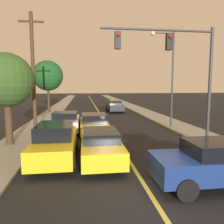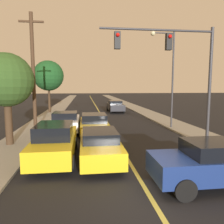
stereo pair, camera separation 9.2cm
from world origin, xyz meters
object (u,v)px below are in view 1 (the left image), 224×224
at_px(car_near_lane_front, 100,144).
at_px(car_crossing_right, 209,163).
at_px(utility_pole_left, 33,73).
at_px(streetlamp_right, 168,67).
at_px(tree_left_near, 6,80).
at_px(car_outer_lane_front, 56,141).
at_px(traffic_signal_mast, 177,60).
at_px(car_outer_lane_second, 65,122).
at_px(car_far_oncoming, 115,106).
at_px(tree_left_far, 48,76).
at_px(car_near_lane_second, 94,124).

relative_size(car_near_lane_front, car_crossing_right, 1.27).
bearing_deg(utility_pole_left, streetlamp_right, 9.96).
height_order(car_crossing_right, tree_left_near, tree_left_near).
distance_m(car_outer_lane_front, traffic_signal_mast, 7.87).
xyz_separation_m(car_outer_lane_front, utility_pole_left, (-1.94, 4.89, 3.50)).
bearing_deg(utility_pole_left, tree_left_near, -114.33).
distance_m(car_outer_lane_second, car_crossing_right, 11.24).
distance_m(car_far_oncoming, streetlamp_right, 13.02).
bearing_deg(tree_left_far, traffic_signal_mast, -60.47).
height_order(car_crossing_right, traffic_signal_mast, traffic_signal_mast).
bearing_deg(car_outer_lane_second, car_near_lane_second, -20.37).
bearing_deg(traffic_signal_mast, streetlamp_right, 73.42).
bearing_deg(tree_left_near, traffic_signal_mast, -7.54).
relative_size(car_outer_lane_front, utility_pole_left, 0.63).
distance_m(car_near_lane_front, car_outer_lane_front, 2.16).
distance_m(streetlamp_right, utility_pole_left, 10.27).
xyz_separation_m(car_outer_lane_front, car_crossing_right, (5.66, -3.64, -0.04)).
height_order(car_near_lane_front, traffic_signal_mast, traffic_signal_mast).
xyz_separation_m(car_far_oncoming, car_crossing_right, (0.06, -22.36, 0.03)).
bearing_deg(car_far_oncoming, car_near_lane_front, 79.65).
bearing_deg(traffic_signal_mast, utility_pole_left, 157.74).
bearing_deg(car_near_lane_second, utility_pole_left, -174.38).
xyz_separation_m(car_near_lane_second, car_outer_lane_front, (-2.11, -5.29, 0.11)).
height_order(car_near_lane_second, car_outer_lane_front, car_outer_lane_front).
distance_m(car_near_lane_front, car_crossing_right, 4.78).
relative_size(car_outer_lane_front, tree_left_far, 0.79).
bearing_deg(car_outer_lane_second, streetlamp_right, 4.15).
xyz_separation_m(traffic_signal_mast, utility_pole_left, (-8.53, 3.49, -0.58)).
xyz_separation_m(car_near_lane_front, car_far_oncoming, (3.50, 19.16, 0.03)).
relative_size(car_far_oncoming, car_crossing_right, 1.28).
xyz_separation_m(car_outer_lane_front, streetlamp_right, (8.15, 6.67, 4.14)).
xyz_separation_m(car_crossing_right, traffic_signal_mast, (0.92, 5.04, 4.12)).
bearing_deg(utility_pole_left, car_near_lane_front, -52.77).
bearing_deg(car_near_lane_second, tree_left_near, -152.55).
distance_m(car_near_lane_front, tree_left_far, 19.92).
height_order(car_outer_lane_front, utility_pole_left, utility_pole_left).
xyz_separation_m(car_near_lane_second, traffic_signal_mast, (4.48, -3.89, 4.20)).
relative_size(car_crossing_right, streetlamp_right, 0.50).
bearing_deg(car_far_oncoming, tree_left_far, 2.26).
relative_size(car_near_lane_front, streetlamp_right, 0.64).
bearing_deg(tree_left_far, utility_pole_left, -85.37).
distance_m(car_near_lane_front, streetlamp_right, 10.24).
height_order(car_near_lane_second, car_crossing_right, car_crossing_right).
bearing_deg(streetlamp_right, tree_left_near, -160.18).
height_order(utility_pole_left, tree_left_near, utility_pole_left).
xyz_separation_m(traffic_signal_mast, tree_left_far, (-9.62, 16.98, -0.16)).
xyz_separation_m(car_near_lane_front, car_outer_lane_second, (-2.11, 6.51, 0.05)).
bearing_deg(streetlamp_right, car_crossing_right, -103.58).
height_order(car_near_lane_front, tree_left_near, tree_left_near).
xyz_separation_m(streetlamp_right, tree_left_near, (-11.10, -4.00, -1.19)).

